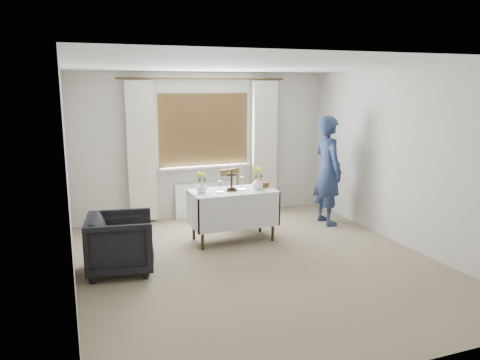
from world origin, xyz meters
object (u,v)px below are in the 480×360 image
object	(u,v)px
wooden_chair	(236,198)
armchair	(121,243)
altar_table	(233,215)
flower_vase_right	(257,184)
wooden_cross	(231,180)
flower_vase_left	(202,187)
person	(328,171)

from	to	relation	value
wooden_chair	armchair	size ratio (longest dim) A/B	1.17
altar_table	flower_vase_right	world-z (taller)	flower_vase_right
altar_table	armchair	distance (m)	1.81
wooden_chair	wooden_cross	size ratio (longest dim) A/B	2.94
wooden_chair	flower_vase_left	xyz separation A→B (m)	(-0.77, -0.66, 0.38)
flower_vase_left	flower_vase_right	size ratio (longest dim) A/B	0.96
altar_table	armchair	size ratio (longest dim) A/B	1.55
flower_vase_left	flower_vase_right	world-z (taller)	flower_vase_right
wooden_chair	person	world-z (taller)	person
flower_vase_left	wooden_cross	bearing A→B (deg)	-5.43
armchair	flower_vase_left	xyz separation A→B (m)	(1.23, 0.66, 0.48)
wooden_cross	person	bearing A→B (deg)	21.85
wooden_chair	flower_vase_right	distance (m)	0.84
wooden_chair	flower_vase_right	xyz separation A→B (m)	(0.06, -0.75, 0.38)
flower_vase_right	wooden_chair	bearing A→B (deg)	94.47
armchair	flower_vase_right	size ratio (longest dim) A/B	4.62
flower_vase_left	flower_vase_right	bearing A→B (deg)	-5.90
altar_table	flower_vase_left	bearing A→B (deg)	176.65
altar_table	person	size ratio (longest dim) A/B	0.69
armchair	flower_vase_left	world-z (taller)	flower_vase_left
armchair	flower_vase_left	bearing A→B (deg)	-53.48
person	flower_vase_left	world-z (taller)	person
armchair	wooden_cross	bearing A→B (deg)	-61.38
wooden_chair	wooden_cross	world-z (taller)	wooden_cross
armchair	person	xyz separation A→B (m)	(3.46, 0.93, 0.53)
person	flower_vase_left	xyz separation A→B (m)	(-2.23, -0.26, -0.05)
altar_table	armchair	bearing A→B (deg)	-159.43
armchair	altar_table	bearing A→B (deg)	-61.24
armchair	flower_vase_left	size ratio (longest dim) A/B	4.83
armchair	wooden_cross	xyz separation A→B (m)	(1.67, 0.62, 0.56)
wooden_chair	altar_table	bearing A→B (deg)	-134.57
person	flower_vase_right	size ratio (longest dim) A/B	10.36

